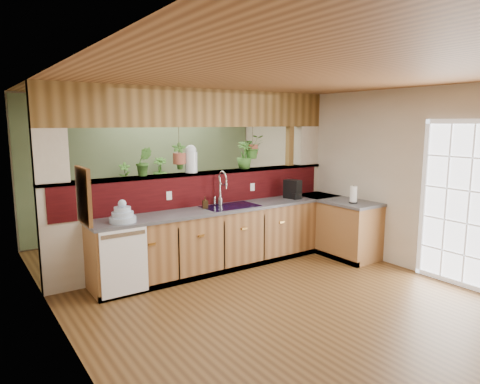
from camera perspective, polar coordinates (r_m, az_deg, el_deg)
ground at (r=5.64m, az=2.14°, el=-12.79°), size 4.60×7.00×0.01m
ceiling at (r=5.25m, az=2.32°, el=14.54°), size 4.60×7.00×0.01m
wall_back at (r=8.34m, az=-12.29°, el=3.42°), size 4.60×0.02×2.60m
wall_left at (r=4.35m, az=-22.91°, el=-2.28°), size 0.02×7.00×2.60m
wall_right at (r=6.90m, az=17.75°, el=2.02°), size 0.02×7.00×2.60m
pass_through_partition at (r=6.44m, az=-4.74°, el=0.96°), size 4.60×0.21×2.60m
pass_through_ledge at (r=6.40m, az=-5.00°, el=2.52°), size 4.60×0.21×0.04m
header_beam at (r=6.37m, az=-5.12°, el=11.09°), size 4.60×0.15×0.55m
sage_backwall at (r=8.32m, az=-12.24°, el=3.40°), size 4.55×0.02×2.55m
countertop at (r=6.64m, az=3.51°, el=-5.32°), size 4.14×1.52×0.90m
dishwasher at (r=5.39m, az=-15.15°, el=-9.02°), size 0.58×0.03×0.82m
navy_sink at (r=6.30m, az=-1.27°, el=-2.61°), size 0.82×0.50×0.18m
french_door at (r=6.21m, az=26.95°, el=-1.65°), size 0.06×1.02×2.16m
framed_print at (r=3.54m, az=-20.09°, el=-0.48°), size 0.04×0.35×0.45m
faucet at (r=6.33m, az=-2.50°, el=0.71°), size 0.23×0.23×0.51m
dish_stack at (r=5.46m, az=-15.38°, el=-3.01°), size 0.33×0.33×0.28m
soap_dispenser at (r=6.13m, az=-4.67°, el=-1.42°), size 0.10×0.10×0.17m
coffee_maker at (r=6.96m, az=7.08°, el=0.28°), size 0.16×0.27×0.30m
paper_towel at (r=6.74m, az=14.89°, el=-0.38°), size 0.13×0.13×0.28m
glass_jar at (r=6.29m, az=-6.55°, el=4.42°), size 0.18×0.18×0.41m
ledge_plant_left at (r=5.99m, az=-12.70°, el=3.97°), size 0.26×0.24×0.40m
ledge_plant_right at (r=6.78m, az=0.57°, el=4.93°), size 0.28×0.28×0.43m
hanging_plant_a at (r=6.19m, az=-8.13°, el=5.93°), size 0.25×0.21×0.52m
hanging_plant_b at (r=6.86m, az=1.69°, el=7.39°), size 0.41×0.38×0.49m
shelving_console at (r=8.18m, az=-12.23°, el=-2.36°), size 1.58×0.71×1.02m
shelf_plant_a at (r=7.93m, az=-15.09°, el=2.39°), size 0.24×0.19×0.41m
shelf_plant_b at (r=8.18m, az=-10.62°, el=2.94°), size 0.34×0.34×0.46m
floor_plant at (r=8.06m, az=-5.39°, el=-3.17°), size 0.85×0.79×0.78m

